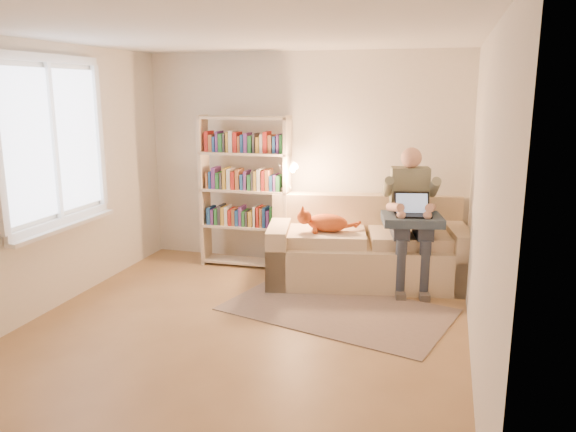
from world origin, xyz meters
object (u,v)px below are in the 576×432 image
(person, at_px, (411,210))
(laptop, at_px, (414,210))
(bookshelf, at_px, (245,184))
(cat, at_px, (320,222))
(sofa, at_px, (367,251))

(person, relative_size, laptop, 3.64)
(bookshelf, bearing_deg, person, -8.13)
(laptop, relative_size, bookshelf, 0.23)
(person, xyz_separation_m, laptop, (0.04, -0.13, 0.03))
(laptop, xyz_separation_m, bookshelf, (-2.03, 0.35, 0.13))
(cat, bearing_deg, person, -1.27)
(sofa, height_order, bookshelf, bookshelf)
(sofa, relative_size, laptop, 5.62)
(cat, distance_m, laptop, 1.03)
(laptop, bearing_deg, cat, 171.32)
(sofa, xyz_separation_m, bookshelf, (-1.52, 0.15, 0.68))
(cat, distance_m, bookshelf, 1.14)
(sofa, height_order, cat, sofa)
(bookshelf, bearing_deg, sofa, -7.47)
(sofa, distance_m, laptop, 0.78)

